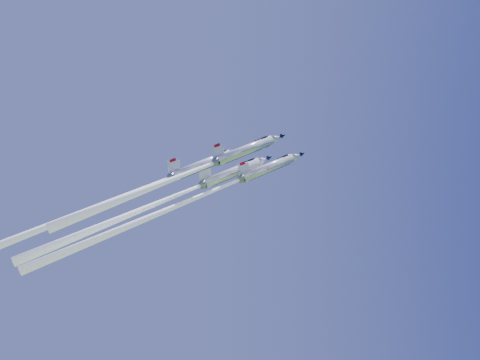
{
  "coord_description": "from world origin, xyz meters",
  "views": [
    {
      "loc": [
        -11.46,
        -107.21,
        77.93
      ],
      "look_at": [
        0.0,
        0.0,
        99.59
      ],
      "focal_mm": 40.0,
      "sensor_mm": 36.0,
      "label": 1
    }
  ],
  "objects": [
    {
      "name": "jet_right",
      "position": [
        -11.84,
        -10.98,
        98.01
      ],
      "size": [
        35.7,
        11.66,
        29.97
      ],
      "rotation": [
        0.43,
        0.07,
        -1.37
      ],
      "color": "silver"
    },
    {
      "name": "jet_left",
      "position": [
        -16.21,
        1.86,
        95.02
      ],
      "size": [
        42.25,
        13.55,
        36.62
      ],
      "rotation": [
        0.43,
        0.07,
        -1.37
      ],
      "color": "silver"
    },
    {
      "name": "jet_slot",
      "position": [
        -28.03,
        -6.54,
        92.4
      ],
      "size": [
        49.23,
        15.04,
        47.22
      ],
      "rotation": [
        0.43,
        0.07,
        -1.37
      ],
      "color": "silver"
    },
    {
      "name": "jet_lead",
      "position": [
        -11.62,
        -0.05,
        94.53
      ],
      "size": [
        45.55,
        14.09,
        42.66
      ],
      "rotation": [
        0.43,
        0.07,
        -1.37
      ],
      "color": "silver"
    }
  ]
}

